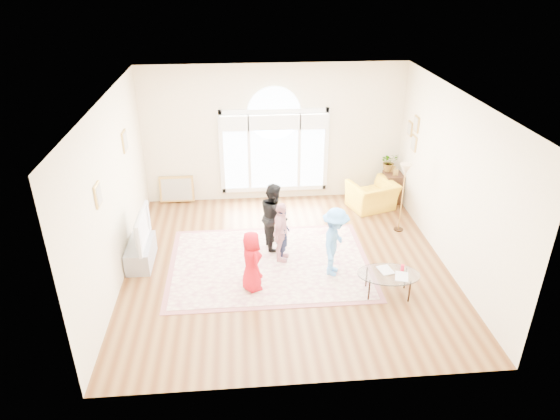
{
  "coord_description": "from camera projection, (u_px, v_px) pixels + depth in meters",
  "views": [
    {
      "loc": [
        -0.81,
        -7.97,
        5.22
      ],
      "look_at": [
        -0.1,
        0.3,
        1.01
      ],
      "focal_mm": 32.0,
      "sensor_mm": 36.0,
      "label": 1
    }
  ],
  "objects": [
    {
      "name": "ground",
      "position": [
        286.0,
        264.0,
        9.51
      ],
      "size": [
        6.0,
        6.0,
        0.0
      ],
      "primitive_type": "plane",
      "color": "#562E14",
      "rests_on": "ground"
    },
    {
      "name": "television",
      "position": [
        138.0,
        229.0,
        9.23
      ],
      "size": [
        0.17,
        1.11,
        0.64
      ],
      "color": "black",
      "rests_on": "tv_console"
    },
    {
      "name": "leaning_picture",
      "position": [
        178.0,
        202.0,
        11.9
      ],
      "size": [
        0.8,
        0.14,
        0.62
      ],
      "primitive_type": "cube",
      "rotation": [
        -0.14,
        0.0,
        0.0
      ],
      "color": "tan",
      "rests_on": "ground"
    },
    {
      "name": "rug_border",
      "position": [
        270.0,
        263.0,
        9.51
      ],
      "size": [
        3.8,
        2.8,
        0.01
      ],
      "primitive_type": "cube",
      "color": "#995857",
      "rests_on": "ground"
    },
    {
      "name": "area_rug",
      "position": [
        270.0,
        263.0,
        9.51
      ],
      "size": [
        3.6,
        2.6,
        0.02
      ],
      "primitive_type": "cube",
      "color": "beige",
      "rests_on": "ground"
    },
    {
      "name": "floor_lamp",
      "position": [
        405.0,
        175.0,
        10.13
      ],
      "size": [
        0.28,
        0.28,
        1.51
      ],
      "color": "black",
      "rests_on": "ground"
    },
    {
      "name": "child_pink",
      "position": [
        281.0,
        232.0,
        9.36
      ],
      "size": [
        0.5,
        0.76,
        1.19
      ],
      "primitive_type": "imported",
      "rotation": [
        0.0,
        0.0,
        1.25
      ],
      "color": "pink",
      "rests_on": "area_rug"
    },
    {
      "name": "child_navy",
      "position": [
        283.0,
        233.0,
        9.45
      ],
      "size": [
        0.27,
        0.39,
        1.06
      ],
      "primitive_type": "imported",
      "rotation": [
        0.0,
        0.0,
        1.61
      ],
      "color": "#19213C",
      "rests_on": "area_rug"
    },
    {
      "name": "armchair",
      "position": [
        372.0,
        196.0,
        11.48
      ],
      "size": [
        1.22,
        1.14,
        0.65
      ],
      "primitive_type": "imported",
      "rotation": [
        0.0,
        0.0,
        3.46
      ],
      "color": "yellow",
      "rests_on": "ground"
    },
    {
      "name": "child_blue",
      "position": [
        335.0,
        242.0,
        8.92
      ],
      "size": [
        0.78,
        0.97,
        1.31
      ],
      "primitive_type": "imported",
      "rotation": [
        0.0,
        0.0,
        1.18
      ],
      "color": "#569FF0",
      "rests_on": "area_rug"
    },
    {
      "name": "plant_pedestal",
      "position": [
        387.0,
        184.0,
        12.0
      ],
      "size": [
        0.2,
        0.2,
        0.7
      ],
      "primitive_type": "cylinder",
      "color": "white",
      "rests_on": "ground"
    },
    {
      "name": "potted_plant",
      "position": [
        389.0,
        162.0,
        11.74
      ],
      "size": [
        0.45,
        0.4,
        0.45
      ],
      "primitive_type": "imported",
      "rotation": [
        0.0,
        0.0,
        0.14
      ],
      "color": "#33722D",
      "rests_on": "plant_pedestal"
    },
    {
      "name": "room_shell",
      "position": [
        275.0,
        138.0,
        11.31
      ],
      "size": [
        6.0,
        6.0,
        6.0
      ],
      "color": "beige",
      "rests_on": "ground"
    },
    {
      "name": "child_red",
      "position": [
        252.0,
        261.0,
        8.53
      ],
      "size": [
        0.52,
        0.63,
        1.11
      ],
      "primitive_type": "imported",
      "rotation": [
        0.0,
        0.0,
        1.92
      ],
      "color": "red",
      "rests_on": "area_rug"
    },
    {
      "name": "side_cabinet",
      "position": [
        392.0,
        187.0,
        11.84
      ],
      "size": [
        0.4,
        0.5,
        0.7
      ],
      "primitive_type": "cube",
      "color": "black",
      "rests_on": "ground"
    },
    {
      "name": "coffee_table",
      "position": [
        389.0,
        275.0,
        8.48
      ],
      "size": [
        1.14,
        0.81,
        0.54
      ],
      "rotation": [
        0.0,
        0.0,
        -0.13
      ],
      "color": "silver",
      "rests_on": "ground"
    },
    {
      "name": "tv_console",
      "position": [
        141.0,
        253.0,
        9.47
      ],
      "size": [
        0.45,
        1.0,
        0.42
      ],
      "primitive_type": "cube",
      "color": "#94969C",
      "rests_on": "ground"
    },
    {
      "name": "child_black",
      "position": [
        274.0,
        216.0,
        9.78
      ],
      "size": [
        0.6,
        0.73,
        1.35
      ],
      "primitive_type": "imported",
      "rotation": [
        0.0,
        0.0,
        1.72
      ],
      "color": "black",
      "rests_on": "area_rug"
    }
  ]
}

